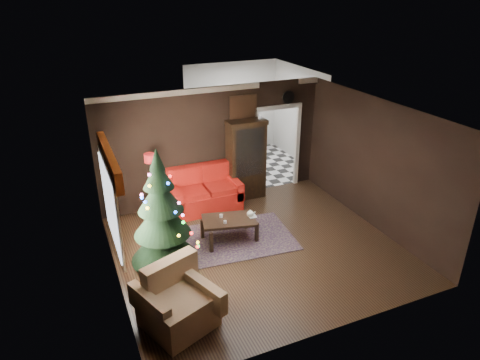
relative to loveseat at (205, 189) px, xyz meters
name	(u,v)px	position (x,y,z in m)	size (l,w,h in m)	color
floor	(258,248)	(0.40, -2.05, -0.50)	(5.50, 5.50, 0.00)	black
ceiling	(260,114)	(0.40, -2.05, 2.30)	(5.50, 5.50, 0.00)	white
wall_back	(213,145)	(0.40, 0.45, 0.90)	(5.50, 5.50, 0.00)	black
wall_front	(335,255)	(0.40, -4.55, 0.90)	(5.50, 5.50, 0.00)	black
wall_left	(110,214)	(-2.35, -2.05, 0.90)	(5.50, 5.50, 0.00)	black
wall_right	(375,164)	(3.15, -2.05, 0.90)	(5.50, 5.50, 0.00)	black
doorway	(276,149)	(2.10, 0.45, 0.55)	(1.10, 0.10, 2.10)	silver
left_window	(110,206)	(-2.31, -1.85, 0.95)	(0.05, 1.60, 1.40)	white
valance	(109,160)	(-2.23, -1.85, 1.77)	(0.12, 2.10, 0.35)	#A74514
kitchen_floor	(251,166)	(2.10, 1.95, -0.50)	(3.00, 3.00, 0.00)	white
kitchen_window	(232,99)	(2.10, 3.40, 1.20)	(0.70, 0.06, 0.70)	white
rug	(239,238)	(0.20, -1.55, -0.49)	(2.23, 1.62, 0.01)	#5F4959
loveseat	(205,189)	(0.00, 0.00, 0.00)	(1.70, 0.90, 1.00)	maroon
curio_cabinet	(246,161)	(1.15, 0.22, 0.45)	(0.90, 0.45, 1.90)	black
floor_lamp	(152,185)	(-1.22, 0.03, 0.33)	(0.25, 0.25, 1.48)	black
christmas_tree	(161,214)	(-1.44, -1.78, 0.55)	(1.26, 1.26, 2.41)	black
armchair	(177,301)	(-1.66, -3.49, -0.04)	(1.01, 1.01, 1.03)	beige
coffee_table	(229,229)	(-0.01, -1.52, -0.24)	(1.08, 0.65, 0.49)	black
teapot	(250,214)	(0.43, -1.62, 0.08)	(0.16, 0.16, 0.15)	white
cup_a	(221,216)	(-0.13, -1.39, 0.03)	(0.07, 0.07, 0.06)	white
cup_b	(225,222)	(-0.14, -1.65, 0.03)	(0.07, 0.07, 0.06)	white
book	(248,212)	(0.40, -1.59, 0.11)	(0.16, 0.02, 0.22)	#806A51
wall_clock	(288,97)	(2.35, 0.40, 1.88)	(0.32, 0.32, 0.06)	silver
painting	(243,107)	(1.15, 0.41, 1.75)	(0.62, 0.05, 0.52)	#B1783D
kitchen_counter	(235,140)	(2.10, 3.15, -0.05)	(1.80, 0.60, 0.90)	silver
kitchen_table	(246,159)	(1.80, 1.65, -0.12)	(0.70, 0.70, 0.75)	brown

